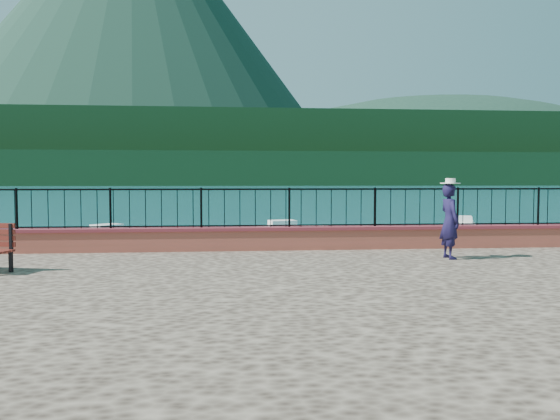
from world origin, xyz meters
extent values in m
plane|color=#19596B|center=(0.00, 0.00, 0.00)|extent=(2000.00, 2000.00, 0.00)
cube|color=#AC4B3E|center=(0.00, 3.70, 1.49)|extent=(28.00, 0.46, 0.58)
cube|color=black|center=(0.00, 3.70, 2.25)|extent=(27.00, 0.05, 0.95)
cube|color=#2D231C|center=(-2.00, 12.00, 0.15)|extent=(2.00, 16.00, 0.30)
cube|color=black|center=(0.00, 300.00, 9.00)|extent=(900.00, 60.00, 18.00)
cube|color=black|center=(0.00, 360.00, 22.00)|extent=(900.00, 120.00, 44.00)
cone|color=#142D23|center=(-120.00, 700.00, 190.00)|extent=(560.00, 560.00, 380.00)
ellipsoid|color=#142D23|center=(220.00, 560.00, 0.00)|extent=(448.00, 384.00, 180.00)
imported|color=black|center=(3.09, 1.80, 2.04)|extent=(0.45, 0.64, 1.68)
cylinder|color=white|center=(3.09, 1.80, 2.94)|extent=(0.44, 0.44, 0.12)
cube|color=silver|center=(-7.22, 11.23, 0.40)|extent=(3.71, 1.48, 0.80)
cube|color=silver|center=(3.00, 10.19, 0.40)|extent=(3.30, 1.33, 0.80)
cube|color=silver|center=(9.73, 14.57, 0.40)|extent=(3.85, 2.60, 0.80)
cube|color=silver|center=(-7.43, 18.04, 0.40)|extent=(3.58, 3.58, 0.80)
cube|color=silver|center=(1.68, 19.67, 0.40)|extent=(4.18, 2.06, 0.80)
cube|color=silver|center=(12.56, 22.42, 0.40)|extent=(2.74, 4.36, 0.80)
camera|label=1|loc=(-1.82, -9.92, 2.96)|focal=35.00mm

